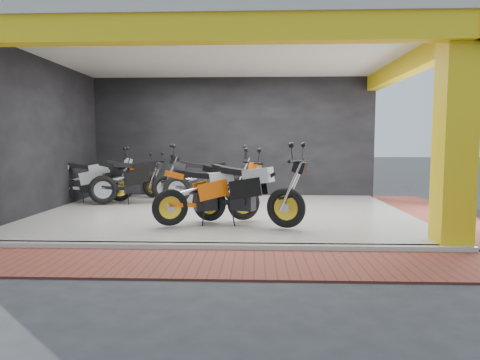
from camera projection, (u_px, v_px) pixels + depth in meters
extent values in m
plane|color=#2D2D30|center=(215.00, 235.00, 7.55)|extent=(80.00, 80.00, 0.00)
cube|color=silver|center=(224.00, 214.00, 9.54)|extent=(8.00, 6.00, 0.10)
cube|color=beige|center=(223.00, 51.00, 9.22)|extent=(8.40, 6.40, 0.20)
cube|color=black|center=(232.00, 138.00, 12.47)|extent=(8.20, 0.20, 3.50)
cube|color=black|center=(41.00, 137.00, 9.55)|extent=(0.20, 6.20, 3.50)
cube|color=yellow|center=(455.00, 135.00, 6.50)|extent=(0.50, 0.50, 3.50)
cube|color=yellow|center=(207.00, 29.00, 6.27)|extent=(8.40, 0.30, 0.40)
cube|color=yellow|center=(411.00, 64.00, 9.09)|extent=(0.30, 6.40, 0.40)
cube|color=silver|center=(209.00, 247.00, 6.53)|extent=(8.00, 0.20, 0.10)
cube|color=brown|center=(202.00, 263.00, 5.76)|extent=(9.00, 1.40, 0.03)
cube|color=brown|center=(442.00, 217.00, 9.35)|extent=(1.40, 7.00, 0.03)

